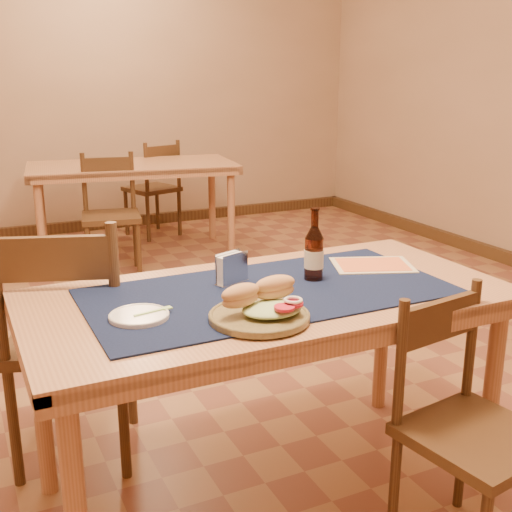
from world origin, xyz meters
name	(u,v)px	position (x,y,z in m)	size (l,w,h in m)	color
room	(183,86)	(0.00, 0.00, 1.40)	(6.04, 7.04, 2.84)	#90623F
main_table	(269,316)	(0.00, -0.80, 0.67)	(1.60, 0.80, 0.75)	#AB7650
placemat	(269,292)	(0.00, -0.80, 0.75)	(1.20, 0.60, 0.01)	#101A3A
baseboard	(192,382)	(0.00, 0.00, 0.05)	(6.00, 7.00, 0.10)	#442D18
back_table	(133,174)	(0.41, 2.47, 0.67)	(1.72, 1.03, 0.75)	#AB7650
chair_main_far	(70,337)	(-0.58, -0.31, 0.51)	(0.57, 0.57, 0.98)	#442D18
chair_main_near	(467,425)	(0.41, -1.32, 0.43)	(0.43, 0.43, 0.83)	#442D18
chair_back_near	(111,213)	(0.12, 2.02, 0.46)	(0.48, 0.48, 0.89)	#442D18
chair_back_far	(154,187)	(0.74, 2.98, 0.46)	(0.51, 0.51, 0.88)	#442D18
sandwich_plate	(262,309)	(-0.13, -1.02, 0.79)	(0.30, 0.30, 0.11)	brown
side_plate	(139,315)	(-0.46, -0.85, 0.76)	(0.18, 0.18, 0.01)	silver
fork	(156,311)	(-0.40, -0.85, 0.77)	(0.12, 0.04, 0.00)	#98D172
beer_bottle	(314,253)	(0.20, -0.75, 0.85)	(0.07, 0.07, 0.25)	#45180C
napkin_holder	(232,269)	(-0.08, -0.67, 0.81)	(0.13, 0.08, 0.11)	silver
menu_card	(372,265)	(0.48, -0.71, 0.76)	(0.35, 0.31, 0.01)	beige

